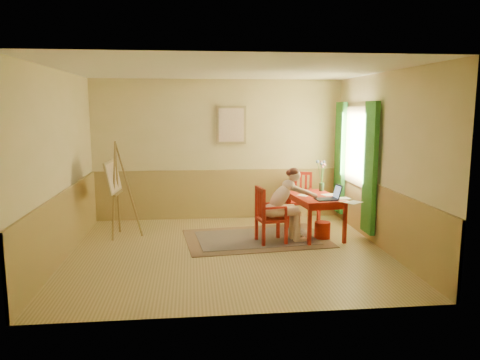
{
  "coord_description": "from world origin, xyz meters",
  "views": [
    {
      "loc": [
        -0.55,
        -6.95,
        2.25
      ],
      "look_at": [
        0.25,
        0.55,
        1.05
      ],
      "focal_mm": 34.32,
      "sensor_mm": 36.0,
      "label": 1
    }
  ],
  "objects": [
    {
      "name": "room",
      "position": [
        0.0,
        0.0,
        1.4
      ],
      "size": [
        5.04,
        4.54,
        2.84
      ],
      "color": "tan",
      "rests_on": "ground"
    },
    {
      "name": "wainscot",
      "position": [
        0.0,
        0.8,
        0.5
      ],
      "size": [
        5.0,
        4.5,
        1.0
      ],
      "color": "#A58C52",
      "rests_on": "room"
    },
    {
      "name": "easel",
      "position": [
        -1.88,
        1.07,
        0.99
      ],
      "size": [
        0.58,
        0.75,
        1.68
      ],
      "color": "olive",
      "rests_on": "room"
    },
    {
      "name": "chair_back",
      "position": [
        1.57,
        1.69,
        0.49
      ],
      "size": [
        0.53,
        0.55,
        0.99
      ],
      "color": "#B42618",
      "rests_on": "room"
    },
    {
      "name": "window",
      "position": [
        2.42,
        1.1,
        1.35
      ],
      "size": [
        0.12,
        2.01,
        2.2
      ],
      "color": "white",
      "rests_on": "room"
    },
    {
      "name": "papers",
      "position": [
        1.84,
        0.54,
        0.72
      ],
      "size": [
        0.97,
        1.04,
        0.0
      ],
      "color": "white",
      "rests_on": "table"
    },
    {
      "name": "wall_portrait",
      "position": [
        0.25,
        2.2,
        1.9
      ],
      "size": [
        0.6,
        0.05,
        0.76
      ],
      "color": "#9C8755",
      "rests_on": "room"
    },
    {
      "name": "figure",
      "position": [
        0.98,
        0.4,
        0.7
      ],
      "size": [
        0.96,
        0.49,
        1.26
      ],
      "color": "beige",
      "rests_on": "room"
    },
    {
      "name": "vase",
      "position": [
        1.83,
        1.19,
        0.98
      ],
      "size": [
        0.19,
        0.29,
        0.58
      ],
      "color": "#3F724C",
      "rests_on": "table"
    },
    {
      "name": "table",
      "position": [
        1.59,
        0.74,
        0.63
      ],
      "size": [
        0.86,
        1.28,
        0.72
      ],
      "color": "#B42618",
      "rests_on": "room"
    },
    {
      "name": "wastebasket",
      "position": [
        1.68,
        0.54,
        0.15
      ],
      "size": [
        0.34,
        0.34,
        0.29
      ],
      "primitive_type": "cylinder",
      "rotation": [
        0.0,
        0.0,
        -0.32
      ],
      "color": "red",
      "rests_on": "room"
    },
    {
      "name": "chair_left",
      "position": [
        0.71,
        0.38,
        0.48
      ],
      "size": [
        0.5,
        0.49,
        0.95
      ],
      "color": "#B42618",
      "rests_on": "room"
    },
    {
      "name": "laptop",
      "position": [
        1.74,
        0.37,
        0.77
      ],
      "size": [
        0.44,
        0.29,
        0.25
      ],
      "color": "#1E2338",
      "rests_on": "table"
    },
    {
      "name": "rug",
      "position": [
        0.54,
        0.65,
        0.01
      ],
      "size": [
        2.55,
        1.84,
        0.02
      ],
      "color": "#8C7251",
      "rests_on": "room"
    }
  ]
}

